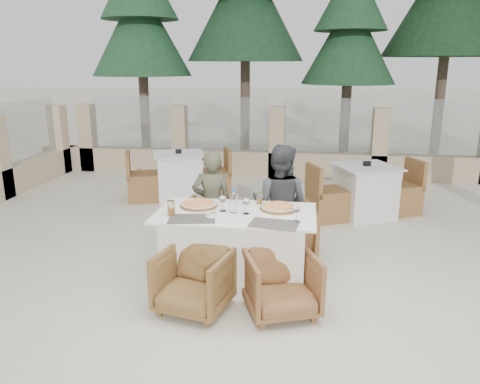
# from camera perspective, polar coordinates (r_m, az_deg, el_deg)

# --- Properties ---
(ground) EXTENTS (80.00, 80.00, 0.00)m
(ground) POSITION_cam_1_polar(r_m,az_deg,el_deg) (5.05, 0.51, -10.59)
(ground) COLOR beige
(ground) RESTS_ON ground
(sand_patch) EXTENTS (30.00, 16.00, 0.01)m
(sand_patch) POSITION_cam_1_polar(r_m,az_deg,el_deg) (18.64, 6.40, 8.46)
(sand_patch) COLOR beige
(sand_patch) RESTS_ON ground
(perimeter_wall_far) EXTENTS (10.00, 0.34, 1.60)m
(perimeter_wall_far) POSITION_cam_1_polar(r_m,az_deg,el_deg) (9.43, 4.49, 6.70)
(perimeter_wall_far) COLOR tan
(perimeter_wall_far) RESTS_ON ground
(pine_far_left) EXTENTS (2.42, 2.42, 5.50)m
(pine_far_left) POSITION_cam_1_polar(r_m,az_deg,el_deg) (12.23, -11.95, 17.56)
(pine_far_left) COLOR #214D2B
(pine_far_left) RESTS_ON ground
(pine_mid_left) EXTENTS (2.86, 2.86, 6.50)m
(pine_mid_left) POSITION_cam_1_polar(r_m,az_deg,el_deg) (12.15, 0.66, 20.25)
(pine_mid_left) COLOR #1A3D22
(pine_mid_left) RESTS_ON ground
(pine_centre) EXTENTS (2.20, 2.20, 5.00)m
(pine_centre) POSITION_cam_1_polar(r_m,az_deg,el_deg) (11.74, 13.15, 16.38)
(pine_centre) COLOR #1E4727
(pine_centre) RESTS_ON ground
(pine_mid_right) EXTENTS (2.99, 2.99, 6.80)m
(pine_mid_right) POSITION_cam_1_polar(r_m,az_deg,el_deg) (12.77, 24.15, 19.44)
(pine_mid_right) COLOR #16361B
(pine_mid_right) RESTS_ON ground
(dining_table) EXTENTS (1.60, 0.90, 0.77)m
(dining_table) POSITION_cam_1_polar(r_m,az_deg,el_deg) (4.83, -0.51, -6.83)
(dining_table) COLOR white
(dining_table) RESTS_ON ground
(placemat_near_left) EXTENTS (0.49, 0.37, 0.00)m
(placemat_near_left) POSITION_cam_1_polar(r_m,az_deg,el_deg) (4.53, -5.89, -3.26)
(placemat_near_left) COLOR #504B45
(placemat_near_left) RESTS_ON dining_table
(placemat_near_right) EXTENTS (0.48, 0.35, 0.00)m
(placemat_near_right) POSITION_cam_1_polar(r_m,az_deg,el_deg) (4.37, 4.18, -3.91)
(placemat_near_right) COLOR #544E48
(placemat_near_right) RESTS_ON dining_table
(pizza_left) EXTENTS (0.50, 0.50, 0.05)m
(pizza_left) POSITION_cam_1_polar(r_m,az_deg,el_deg) (4.90, -5.02, -1.49)
(pizza_left) COLOR #F05120
(pizza_left) RESTS_ON dining_table
(pizza_right) EXTENTS (0.43, 0.43, 0.05)m
(pizza_right) POSITION_cam_1_polar(r_m,az_deg,el_deg) (4.79, 4.71, -1.89)
(pizza_right) COLOR #E8511F
(pizza_right) RESTS_ON dining_table
(water_bottle) EXTENTS (0.08, 0.08, 0.24)m
(water_bottle) POSITION_cam_1_polar(r_m,az_deg,el_deg) (4.66, -0.76, -1.08)
(water_bottle) COLOR #BFE5FB
(water_bottle) RESTS_ON dining_table
(wine_glass_centre) EXTENTS (0.08, 0.08, 0.18)m
(wine_glass_centre) POSITION_cam_1_polar(r_m,az_deg,el_deg) (4.72, -2.10, -1.27)
(wine_glass_centre) COLOR silver
(wine_glass_centre) RESTS_ON dining_table
(wine_glass_near) EXTENTS (0.09, 0.09, 0.18)m
(wine_glass_near) POSITION_cam_1_polar(r_m,az_deg,el_deg) (4.62, 0.76, -1.60)
(wine_glass_near) COLOR silver
(wine_glass_near) RESTS_ON dining_table
(wine_glass_corner) EXTENTS (0.08, 0.08, 0.18)m
(wine_glass_corner) POSITION_cam_1_polar(r_m,az_deg,el_deg) (4.43, 6.90, -2.48)
(wine_glass_corner) COLOR silver
(wine_glass_corner) RESTS_ON dining_table
(beer_glass_left) EXTENTS (0.08, 0.08, 0.15)m
(beer_glass_left) POSITION_cam_1_polar(r_m,az_deg,el_deg) (4.64, -8.40, -1.93)
(beer_glass_left) COLOR orange
(beer_glass_left) RESTS_ON dining_table
(beer_glass_right) EXTENTS (0.07, 0.07, 0.13)m
(beer_glass_right) POSITION_cam_1_polar(r_m,az_deg,el_deg) (4.97, 2.39, -0.76)
(beer_glass_right) COLOR #BF801A
(beer_glass_right) RESTS_ON dining_table
(olive_dish) EXTENTS (0.15, 0.15, 0.04)m
(olive_dish) POSITION_cam_1_polar(r_m,az_deg,el_deg) (4.58, -3.31, -2.71)
(olive_dish) COLOR silver
(olive_dish) RESTS_ON dining_table
(armchair_far_left) EXTENTS (0.82, 0.84, 0.65)m
(armchair_far_left) POSITION_cam_1_polar(r_m,az_deg,el_deg) (5.55, -3.86, -4.53)
(armchair_far_left) COLOR brown
(armchair_far_left) RESTS_ON ground
(armchair_far_right) EXTENTS (0.83, 0.84, 0.64)m
(armchair_far_right) POSITION_cam_1_polar(r_m,az_deg,el_deg) (5.49, 5.29, -4.86)
(armchair_far_right) COLOR brown
(armchair_far_right) RESTS_ON ground
(armchair_near_left) EXTENTS (0.75, 0.76, 0.58)m
(armchair_near_left) POSITION_cam_1_polar(r_m,az_deg,el_deg) (4.39, -5.60, -10.71)
(armchair_near_left) COLOR brown
(armchair_near_left) RESTS_ON ground
(armchair_near_right) EXTENTS (0.80, 0.81, 0.58)m
(armchair_near_right) POSITION_cam_1_polar(r_m,az_deg,el_deg) (4.33, 5.04, -11.03)
(armchair_near_right) COLOR brown
(armchair_near_right) RESTS_ON ground
(diner_left) EXTENTS (0.52, 0.40, 1.26)m
(diner_left) POSITION_cam_1_polar(r_m,az_deg,el_deg) (5.45, -3.44, -1.52)
(diner_left) COLOR #4B4C37
(diner_left) RESTS_ON ground
(diner_right) EXTENTS (0.76, 0.65, 1.36)m
(diner_right) POSITION_cam_1_polar(r_m,az_deg,el_deg) (5.29, 4.84, -1.51)
(diner_right) COLOR #3E4043
(diner_right) RESTS_ON ground
(bg_table_a) EXTENTS (1.82, 1.32, 0.77)m
(bg_table_a) POSITION_cam_1_polar(r_m,az_deg,el_deg) (7.95, -7.41, 1.95)
(bg_table_a) COLOR white
(bg_table_a) RESTS_ON ground
(bg_table_b) EXTENTS (1.83, 1.40, 0.77)m
(bg_table_b) POSITION_cam_1_polar(r_m,az_deg,el_deg) (7.18, 14.99, 0.08)
(bg_table_b) COLOR silver
(bg_table_b) RESTS_ON ground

